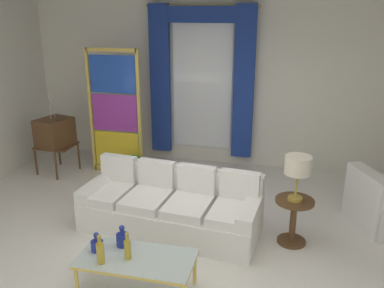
# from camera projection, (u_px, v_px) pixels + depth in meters

# --- Properties ---
(ground_plane) EXTENTS (16.00, 16.00, 0.00)m
(ground_plane) POSITION_uv_depth(u_px,v_px,m) (181.00, 246.00, 5.05)
(ground_plane) COLOR white
(wall_rear) EXTENTS (8.00, 0.12, 3.00)m
(wall_rear) POSITION_uv_depth(u_px,v_px,m) (223.00, 84.00, 7.39)
(wall_rear) COLOR white
(wall_rear) RESTS_ON ground
(curtained_window) EXTENTS (2.00, 0.17, 2.70)m
(curtained_window) POSITION_uv_depth(u_px,v_px,m) (201.00, 72.00, 7.24)
(curtained_window) COLOR white
(curtained_window) RESTS_ON ground
(couch_white_long) EXTENTS (2.41, 1.15, 0.86)m
(couch_white_long) POSITION_uv_depth(u_px,v_px,m) (172.00, 206.00, 5.41)
(couch_white_long) COLOR white
(couch_white_long) RESTS_ON ground
(coffee_table) EXTENTS (1.19, 0.58, 0.41)m
(coffee_table) POSITION_uv_depth(u_px,v_px,m) (136.00, 260.00, 4.15)
(coffee_table) COLOR silver
(coffee_table) RESTS_ON ground
(bottle_blue_decanter) EXTENTS (0.08, 0.08, 0.32)m
(bottle_blue_decanter) POSITION_uv_depth(u_px,v_px,m) (100.00, 252.00, 4.01)
(bottle_blue_decanter) COLOR gold
(bottle_blue_decanter) RESTS_ON coffee_table
(bottle_crystal_tall) EXTENTS (0.13, 0.13, 0.24)m
(bottle_crystal_tall) POSITION_uv_depth(u_px,v_px,m) (122.00, 239.00, 4.31)
(bottle_crystal_tall) COLOR navy
(bottle_crystal_tall) RESTS_ON coffee_table
(bottle_amber_squat) EXTENTS (0.07, 0.07, 0.30)m
(bottle_amber_squat) POSITION_uv_depth(u_px,v_px,m) (128.00, 248.00, 4.08)
(bottle_amber_squat) COLOR gold
(bottle_amber_squat) RESTS_ON coffee_table
(bottle_ruby_flask) EXTENTS (0.13, 0.13, 0.21)m
(bottle_ruby_flask) POSITION_uv_depth(u_px,v_px,m) (97.00, 245.00, 4.23)
(bottle_ruby_flask) COLOR navy
(bottle_ruby_flask) RESTS_ON coffee_table
(vintage_tv) EXTENTS (0.64, 0.70, 1.35)m
(vintage_tv) POSITION_uv_depth(u_px,v_px,m) (55.00, 133.00, 7.12)
(vintage_tv) COLOR brown
(vintage_tv) RESTS_ON ground
(armchair_white) EXTENTS (1.07, 1.06, 0.80)m
(armchair_white) POSITION_uv_depth(u_px,v_px,m) (383.00, 206.00, 5.45)
(armchair_white) COLOR white
(armchair_white) RESTS_ON ground
(stained_glass_divider) EXTENTS (0.95, 0.05, 2.20)m
(stained_glass_divider) POSITION_uv_depth(u_px,v_px,m) (115.00, 115.00, 7.01)
(stained_glass_divider) COLOR gold
(stained_glass_divider) RESTS_ON ground
(peacock_figurine) EXTENTS (0.44, 0.60, 0.50)m
(peacock_figurine) POSITION_uv_depth(u_px,v_px,m) (131.00, 169.00, 6.90)
(peacock_figurine) COLOR beige
(peacock_figurine) RESTS_ON ground
(round_side_table) EXTENTS (0.48, 0.48, 0.59)m
(round_side_table) POSITION_uv_depth(u_px,v_px,m) (293.00, 217.00, 5.03)
(round_side_table) COLOR brown
(round_side_table) RESTS_ON ground
(table_lamp_brass) EXTENTS (0.32, 0.32, 0.57)m
(table_lamp_brass) POSITION_uv_depth(u_px,v_px,m) (298.00, 167.00, 4.82)
(table_lamp_brass) COLOR #B29338
(table_lamp_brass) RESTS_ON round_side_table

